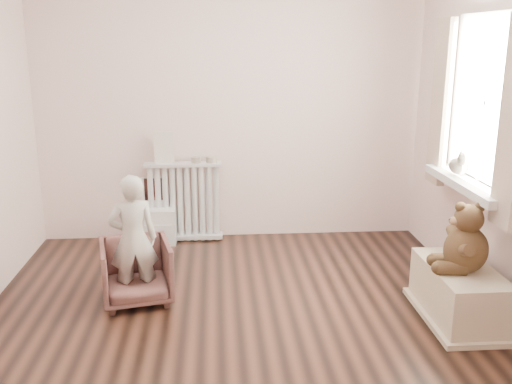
{
  "coord_description": "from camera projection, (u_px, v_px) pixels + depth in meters",
  "views": [
    {
      "loc": [
        -0.14,
        -3.56,
        1.88
      ],
      "look_at": [
        0.15,
        0.45,
        0.8
      ],
      "focal_mm": 40.0,
      "sensor_mm": 36.0,
      "label": 1
    }
  ],
  "objects": [
    {
      "name": "floor",
      "position": [
        239.0,
        321.0,
        3.92
      ],
      "size": [
        3.6,
        3.6,
        0.01
      ],
      "primitive_type": "cube",
      "color": "black",
      "rests_on": "ground"
    },
    {
      "name": "back_wall",
      "position": [
        230.0,
        103.0,
        5.32
      ],
      "size": [
        3.6,
        0.02,
        2.6
      ],
      "primitive_type": "cube",
      "color": "white",
      "rests_on": "ground"
    },
    {
      "name": "front_wall",
      "position": [
        260.0,
        224.0,
        1.85
      ],
      "size": [
        3.6,
        0.02,
        2.6
      ],
      "primitive_type": "cube",
      "color": "white",
      "rests_on": "ground"
    },
    {
      "name": "window",
      "position": [
        488.0,
        103.0,
        3.96
      ],
      "size": [
        0.03,
        0.9,
        1.1
      ],
      "primitive_type": "cube",
      "color": "white",
      "rests_on": "right_wall"
    },
    {
      "name": "window_sill",
      "position": [
        468.0,
        184.0,
        4.1
      ],
      "size": [
        0.22,
        1.1,
        0.06
      ],
      "primitive_type": "cube",
      "color": "silver",
      "rests_on": "right_wall"
    },
    {
      "name": "curtain_right",
      "position": [
        441.0,
        103.0,
        4.51
      ],
      "size": [
        0.06,
        0.26,
        1.3
      ],
      "primitive_type": "cube",
      "color": "beige",
      "rests_on": "right_wall"
    },
    {
      "name": "radiator",
      "position": [
        184.0,
        201.0,
        5.41
      ],
      "size": [
        0.72,
        0.14,
        0.76
      ],
      "primitive_type": "cube",
      "color": "silver",
      "rests_on": "floor"
    },
    {
      "name": "paper_doll",
      "position": [
        164.0,
        148.0,
        5.26
      ],
      "size": [
        0.18,
        0.02,
        0.29
      ],
      "primitive_type": "cube",
      "color": "beige",
      "rests_on": "radiator"
    },
    {
      "name": "tin_a",
      "position": [
        196.0,
        160.0,
        5.31
      ],
      "size": [
        0.09,
        0.09,
        0.05
      ],
      "primitive_type": "cylinder",
      "color": "#A59E8C",
      "rests_on": "radiator"
    },
    {
      "name": "tin_b",
      "position": [
        211.0,
        159.0,
        5.32
      ],
      "size": [
        0.1,
        0.1,
        0.06
      ],
      "primitive_type": "cylinder",
      "color": "#A59E8C",
      "rests_on": "radiator"
    },
    {
      "name": "toy_vanity",
      "position": [
        155.0,
        214.0,
        5.39
      ],
      "size": [
        0.39,
        0.28,
        0.62
      ],
      "primitive_type": "cube",
      "color": "silver",
      "rests_on": "floor"
    },
    {
      "name": "armchair",
      "position": [
        136.0,
        272.0,
        4.18
      ],
      "size": [
        0.59,
        0.6,
        0.46
      ],
      "primitive_type": "imported",
      "rotation": [
        0.0,
        0.0,
        0.22
      ],
      "color": "brown",
      "rests_on": "floor"
    },
    {
      "name": "child",
      "position": [
        133.0,
        240.0,
        4.06
      ],
      "size": [
        0.39,
        0.3,
        0.95
      ],
      "primitive_type": "imported",
      "rotation": [
        0.0,
        0.0,
        3.36
      ],
      "color": "beige",
      "rests_on": "armchair"
    },
    {
      "name": "toy_bench",
      "position": [
        459.0,
        291.0,
        3.93
      ],
      "size": [
        0.42,
        0.8,
        0.38
      ],
      "primitive_type": "cube",
      "color": "beige",
      "rests_on": "floor"
    },
    {
      "name": "teddy_bear",
      "position": [
        468.0,
        229.0,
        3.75
      ],
      "size": [
        0.42,
        0.35,
        0.47
      ],
      "primitive_type": null,
      "rotation": [
        0.0,
        0.0,
        -0.13
      ],
      "color": "#382514",
      "rests_on": "toy_bench"
    },
    {
      "name": "plush_cat",
      "position": [
        459.0,
        162.0,
        4.22
      ],
      "size": [
        0.17,
        0.24,
        0.19
      ],
      "primitive_type": null,
      "rotation": [
        0.0,
        0.0,
        0.16
      ],
      "color": "gray",
      "rests_on": "window_sill"
    }
  ]
}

